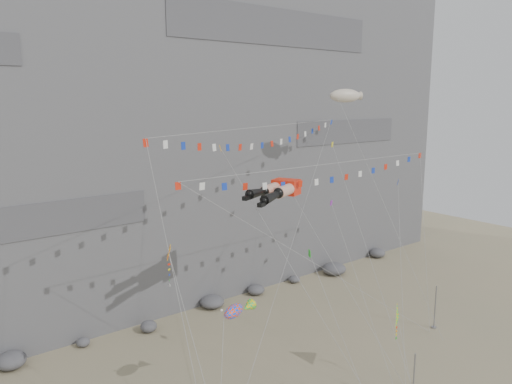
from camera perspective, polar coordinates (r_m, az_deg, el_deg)
ground at (r=43.76m, az=8.12°, el=-19.94°), size 120.00×120.00×0.00m
cliff at (r=64.04m, az=-12.96°, el=12.87°), size 80.00×28.00×50.00m
talus_boulders at (r=55.24m, az=-5.02°, el=-12.43°), size 60.00×3.00×1.20m
anchor_pole_center at (r=40.72m, az=17.58°, el=-19.65°), size 0.12×0.12×3.95m
anchor_pole_right at (r=52.85m, az=19.79°, el=-12.27°), size 0.12×0.12×4.37m
legs_kite at (r=41.20m, az=2.35°, el=0.15°), size 7.44×14.65×19.80m
flag_banner_upper at (r=46.12m, az=1.29°, el=7.49°), size 30.70×20.50×28.60m
flag_banner_lower at (r=44.19m, az=7.87°, el=3.12°), size 29.64×6.04×19.71m
harlequin_kite at (r=32.94m, az=-9.92°, el=-6.90°), size 1.79×7.28×13.86m
fish_windsock at (r=36.01m, az=-2.58°, el=-13.49°), size 6.49×5.92×10.00m
delta_kite at (r=41.66m, az=15.87°, el=-13.56°), size 2.84×4.02×7.09m
blimp_windsock at (r=53.69m, az=10.16°, el=10.74°), size 4.53×14.18×25.85m
small_kite_a at (r=42.90m, az=-3.82°, el=4.58°), size 3.71×15.85×23.69m
small_kite_b at (r=48.05m, az=8.73°, el=-1.61°), size 5.47×12.41×17.76m
small_kite_c at (r=38.59m, az=6.22°, el=-7.19°), size 1.20×7.27×12.38m
small_kite_d at (r=48.45m, az=8.89°, el=4.86°), size 4.81×13.70×22.48m
small_kite_e at (r=51.68m, az=15.92°, el=0.76°), size 11.06×9.82×19.63m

